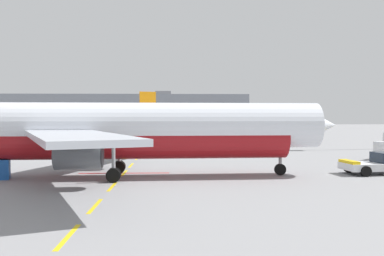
% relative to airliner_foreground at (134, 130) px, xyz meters
% --- Properties ---
extents(ground, '(400.00, 400.00, 0.00)m').
position_rel_airliner_foreground_xyz_m(ground, '(20.91, 20.45, -3.95)').
color(ground, gray).
extents(apron_paint_markings, '(8.00, 97.36, 0.01)m').
position_rel_airliner_foreground_xyz_m(apron_paint_markings, '(-1.09, 18.42, -3.95)').
color(apron_paint_markings, yellow).
rests_on(apron_paint_markings, ground).
extents(airliner_foreground, '(34.77, 34.59, 12.20)m').
position_rel_airliner_foreground_xyz_m(airliner_foreground, '(0.00, 0.00, 0.00)').
color(airliner_foreground, silver).
rests_on(airliner_foreground, ground).
extents(pushback_tug, '(6.27, 3.70, 2.08)m').
position_rel_airliner_foreground_xyz_m(pushback_tug, '(21.40, 1.02, -3.05)').
color(pushback_tug, silver).
rests_on(pushback_tug, ground).
extents(airliner_mid_left, '(29.00, 27.70, 10.50)m').
position_rel_airliner_foreground_xyz_m(airliner_mid_left, '(-13.22, 55.68, -0.55)').
color(airliner_mid_left, white).
rests_on(airliner_mid_left, ground).
extents(terminal_satellite, '(89.31, 23.63, 14.57)m').
position_rel_airliner_foreground_xyz_m(terminal_satellite, '(-14.36, 129.35, 2.55)').
color(terminal_satellite, gray).
rests_on(terminal_satellite, ground).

